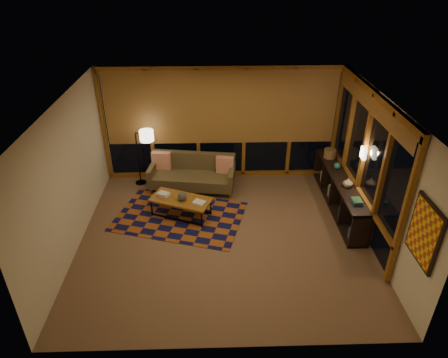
{
  "coord_description": "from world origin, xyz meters",
  "views": [
    {
      "loc": [
        -0.19,
        -6.17,
        4.85
      ],
      "look_at": [
        0.0,
        0.19,
        1.19
      ],
      "focal_mm": 32.0,
      "sensor_mm": 36.0,
      "label": 1
    }
  ],
  "objects_px": {
    "coffee_table": "(181,207)",
    "bookshelf": "(339,192)",
    "floor_lamp": "(138,156)",
    "sofa": "(192,174)"
  },
  "relations": [
    {
      "from": "coffee_table",
      "to": "bookshelf",
      "type": "distance_m",
      "value": 3.37
    },
    {
      "from": "coffee_table",
      "to": "floor_lamp",
      "type": "relative_size",
      "value": 0.86
    },
    {
      "from": "coffee_table",
      "to": "bookshelf",
      "type": "relative_size",
      "value": 0.43
    },
    {
      "from": "sofa",
      "to": "coffee_table",
      "type": "bearing_deg",
      "value": -91.69
    },
    {
      "from": "floor_lamp",
      "to": "bookshelf",
      "type": "height_order",
      "value": "floor_lamp"
    },
    {
      "from": "coffee_table",
      "to": "bookshelf",
      "type": "bearing_deg",
      "value": 26.6
    },
    {
      "from": "floor_lamp",
      "to": "coffee_table",
      "type": "bearing_deg",
      "value": -20.4
    },
    {
      "from": "sofa",
      "to": "bookshelf",
      "type": "bearing_deg",
      "value": -6.21
    },
    {
      "from": "bookshelf",
      "to": "sofa",
      "type": "bearing_deg",
      "value": 165.58
    },
    {
      "from": "sofa",
      "to": "coffee_table",
      "type": "relative_size",
      "value": 1.56
    }
  ]
}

